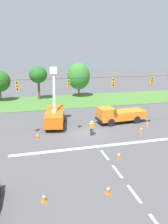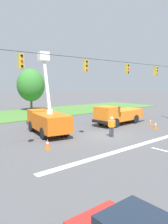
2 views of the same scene
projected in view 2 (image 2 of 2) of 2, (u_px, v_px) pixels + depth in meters
ground_plane at (105, 136)px, 19.40m from camera, size 200.00×200.00×0.00m
grass_verge at (20, 114)px, 33.03m from camera, size 56.00×12.00×0.10m
lane_markings at (158, 149)px, 15.47m from camera, size 17.60×15.25×0.01m
signal_gantry at (106, 84)px, 18.86m from camera, size 26.20×0.33×7.20m
tree_east at (31, 85)px, 37.69m from camera, size 4.77×4.68×7.25m
utility_truck_bucket_lift at (47, 119)px, 20.08m from camera, size 3.36×6.49×7.51m
utility_truck_support_near at (118, 115)px, 24.95m from camera, size 6.84×2.72×2.20m
road_worker at (112, 126)px, 18.99m from camera, size 0.53×0.44×1.77m
traffic_cone_foreground_left at (155, 125)px, 22.49m from camera, size 0.36×0.36×0.82m
traffic_cone_mid_left at (150, 121)px, 25.10m from camera, size 0.36×0.36×0.70m
traffic_cone_near_bucket at (114, 113)px, 31.77m from camera, size 0.36×0.36×0.74m
traffic_cone_lane_edge_a at (47, 144)px, 15.49m from camera, size 0.36×0.36×0.75m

